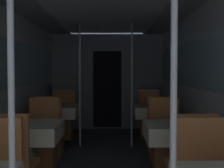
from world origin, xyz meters
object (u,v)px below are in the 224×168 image
object	(u,v)px
dining_table_left_1	(31,133)
dining_table_right_2	(156,112)
chair_left_near_2	(52,138)
dining_table_right_1	(177,134)
chair_right_near_2	(161,138)
chair_left_far_2	(65,124)
chair_right_far_2	(151,124)
dining_table_left_2	(59,112)
support_pole_left_2	(81,85)
support_pole_right_2	(133,85)
support_pole_left_0	(13,116)
chair_right_far_1	(167,147)
support_pole_right_0	(175,116)
chair_left_far_1	(44,146)

from	to	relation	value
dining_table_left_1	dining_table_right_2	size ratio (longest dim) A/B	1.00
chair_left_near_2	dining_table_right_1	bearing A→B (deg)	-35.10
dining_table_right_2	chair_right_near_2	world-z (taller)	chair_right_near_2
chair_left_far_2	chair_right_far_2	world-z (taller)	same
dining_table_right_1	chair_left_near_2	bearing A→B (deg)	144.90
dining_table_left_2	dining_table_right_1	world-z (taller)	same
chair_left_far_2	support_pole_left_2	distance (m)	1.10
dining_table_right_1	support_pole_right_2	distance (m)	1.94
support_pole_left_0	chair_right_far_1	distance (m)	2.92
chair_left_near_2	dining_table_right_2	size ratio (longest dim) A/B	1.31
chair_left_far_2	chair_right_far_2	xyz separation A→B (m)	(1.69, 0.00, 0.00)
dining_table_left_2	dining_table_right_2	xyz separation A→B (m)	(1.69, 0.00, 0.00)
support_pole_left_0	support_pole_right_2	xyz separation A→B (m)	(0.91, 3.68, 0.00)
dining_table_left_1	chair_left_far_2	bearing A→B (deg)	90.00
dining_table_left_1	chair_right_far_1	bearing A→B (deg)	21.05
support_pole_left_2	support_pole_right_0	world-z (taller)	same
chair_right_far_1	dining_table_left_2	bearing A→B (deg)	-35.10
support_pole_left_0	support_pole_left_2	world-z (taller)	same
support_pole_left_0	chair_right_far_2	size ratio (longest dim) A/B	2.28
support_pole_right_0	chair_right_near_2	size ratio (longest dim) A/B	2.28
dining_table_right_2	chair_right_far_2	size ratio (longest dim) A/B	0.76
dining_table_left_1	chair_right_far_2	distance (m)	3.03
dining_table_left_2	support_pole_right_2	world-z (taller)	support_pole_right_2
dining_table_right_1	chair_right_far_1	distance (m)	0.72
support_pole_right_0	dining_table_right_2	distance (m)	3.74
chair_left_far_1	dining_table_left_1	bearing A→B (deg)	90.00
dining_table_left_2	support_pole_right_0	world-z (taller)	support_pole_right_0
dining_table_left_1	support_pole_right_2	world-z (taller)	support_pole_right_2
support_pole_left_0	dining_table_left_2	distance (m)	3.74
dining_table_left_1	chair_left_far_2	size ratio (longest dim) A/B	0.76
dining_table_left_1	chair_right_near_2	distance (m)	2.09
chair_left_far_1	chair_left_near_2	xyz separation A→B (m)	(0.00, 0.54, 0.00)
chair_right_far_2	chair_right_near_2	bearing A→B (deg)	90.00
support_pole_left_2	chair_right_near_2	xyz separation A→B (m)	(1.30, -0.65, -0.79)
chair_right_far_1	support_pole_right_2	distance (m)	1.48
chair_left_far_1	dining_table_left_2	world-z (taller)	chair_left_far_1
chair_left_far_1	chair_left_near_2	bearing A→B (deg)	-90.00
support_pole_left_2	support_pole_right_2	distance (m)	0.91
chair_left_far_2	chair_right_far_1	size ratio (longest dim) A/B	1.00
dining_table_left_2	dining_table_left_1	bearing A→B (deg)	-90.00
dining_table_left_1	chair_right_far_1	size ratio (longest dim) A/B	0.76
support_pole_right_0	chair_left_far_2	bearing A→B (deg)	106.69
chair_left_near_2	support_pole_right_2	bearing A→B (deg)	26.63
dining_table_left_2	dining_table_right_1	size ratio (longest dim) A/B	1.00
dining_table_left_2	chair_left_far_2	bearing A→B (deg)	90.00
dining_table_left_2	dining_table_right_2	bearing A→B (deg)	0.00
dining_table_left_2	chair_right_far_2	distance (m)	1.84
support_pole_left_0	chair_left_far_1	distance (m)	2.65
dining_table_right_2	chair_right_near_2	bearing A→B (deg)	-90.00
support_pole_left_0	dining_table_right_1	size ratio (longest dim) A/B	2.99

